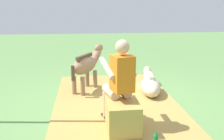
{
  "coord_description": "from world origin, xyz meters",
  "views": [
    {
      "loc": [
        -4.53,
        0.58,
        1.8
      ],
      "look_at": [
        0.24,
        0.03,
        0.55
      ],
      "focal_mm": 39.99,
      "sensor_mm": 36.0,
      "label": 1
    }
  ],
  "objects": [
    {
      "name": "hay_bale",
      "position": [
        -1.2,
        0.04,
        0.23
      ],
      "size": [
        0.67,
        0.45,
        0.46
      ],
      "primitive_type": "cube",
      "color": "tan",
      "rests_on": "ground"
    },
    {
      "name": "ground_plane",
      "position": [
        0.0,
        0.0,
        0.0
      ],
      "size": [
        24.0,
        24.0,
        0.0
      ],
      "primitive_type": "plane",
      "color": "#608C4C"
    },
    {
      "name": "pony_standing",
      "position": [
        0.67,
        0.52,
        0.57
      ],
      "size": [
        1.21,
        0.83,
        0.93
      ],
      "color": "#8C6B4C",
      "rests_on": "ground"
    },
    {
      "name": "person_seated",
      "position": [
        -1.04,
        0.07,
        0.74
      ],
      "size": [
        0.71,
        0.53,
        1.34
      ],
      "color": "#D8AD8C",
      "rests_on": "ground"
    },
    {
      "name": "soda_bottle",
      "position": [
        -1.73,
        -0.31,
        0.12
      ],
      "size": [
        0.07,
        0.07,
        0.24
      ],
      "color": "#197233",
      "rests_on": "ground"
    },
    {
      "name": "hay_patch",
      "position": [
        -0.03,
        -0.0,
        0.01
      ],
      "size": [
        3.47,
        2.28,
        0.02
      ],
      "primitive_type": "cube",
      "color": "#AD8C47",
      "rests_on": "ground"
    },
    {
      "name": "pony_lying",
      "position": [
        0.33,
        -0.79,
        0.19
      ],
      "size": [
        1.36,
        0.53,
        0.42
      ],
      "color": "beige",
      "rests_on": "ground"
    }
  ]
}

